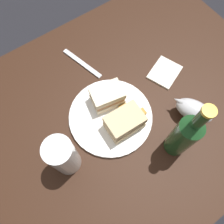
# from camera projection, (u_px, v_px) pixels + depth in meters

# --- Properties ---
(ground_plane) EXTENTS (6.00, 6.00, 0.00)m
(ground_plane) POSITION_uv_depth(u_px,v_px,m) (113.00, 158.00, 1.43)
(ground_plane) COLOR black
(dining_table) EXTENTS (1.21, 0.86, 0.73)m
(dining_table) POSITION_uv_depth(u_px,v_px,m) (113.00, 142.00, 1.09)
(dining_table) COLOR black
(dining_table) RESTS_ON ground
(plate) EXTENTS (0.27, 0.27, 0.01)m
(plate) POSITION_uv_depth(u_px,v_px,m) (111.00, 117.00, 0.74)
(plate) COLOR white
(plate) RESTS_ON dining_table
(sandwich_half_left) EXTENTS (0.12, 0.08, 0.07)m
(sandwich_half_left) POSITION_uv_depth(u_px,v_px,m) (125.00, 122.00, 0.69)
(sandwich_half_left) COLOR #CCB284
(sandwich_half_left) RESTS_ON plate
(sandwich_half_right) EXTENTS (0.11, 0.09, 0.06)m
(sandwich_half_right) POSITION_uv_depth(u_px,v_px,m) (107.00, 96.00, 0.73)
(sandwich_half_right) COLOR beige
(sandwich_half_right) RESTS_ON plate
(potato_wedge_front) EXTENTS (0.04, 0.03, 0.01)m
(potato_wedge_front) POSITION_uv_depth(u_px,v_px,m) (125.00, 107.00, 0.74)
(potato_wedge_front) COLOR gold
(potato_wedge_front) RESTS_ON plate
(potato_wedge_middle) EXTENTS (0.05, 0.02, 0.02)m
(potato_wedge_middle) POSITION_uv_depth(u_px,v_px,m) (138.00, 115.00, 0.73)
(potato_wedge_middle) COLOR #B77F33
(potato_wedge_middle) RESTS_ON plate
(potato_wedge_back) EXTENTS (0.04, 0.05, 0.02)m
(potato_wedge_back) POSITION_uv_depth(u_px,v_px,m) (129.00, 119.00, 0.72)
(potato_wedge_back) COLOR #B77F33
(potato_wedge_back) RESTS_ON plate
(potato_wedge_left_edge) EXTENTS (0.05, 0.04, 0.01)m
(potato_wedge_left_edge) POSITION_uv_depth(u_px,v_px,m) (115.00, 96.00, 0.75)
(potato_wedge_left_edge) COLOR #AD702D
(potato_wedge_left_edge) RESTS_ON plate
(potato_wedge_right_edge) EXTENTS (0.04, 0.04, 0.02)m
(potato_wedge_right_edge) POSITION_uv_depth(u_px,v_px,m) (120.00, 98.00, 0.75)
(potato_wedge_right_edge) COLOR #AD702D
(potato_wedge_right_edge) RESTS_ON plate
(pint_glass) EXTENTS (0.08, 0.08, 0.17)m
(pint_glass) POSITION_uv_depth(u_px,v_px,m) (64.00, 157.00, 0.62)
(pint_glass) COLOR white
(pint_glass) RESTS_ON dining_table
(gravy_boat) EXTENTS (0.11, 0.14, 0.07)m
(gravy_boat) POSITION_uv_depth(u_px,v_px,m) (194.00, 110.00, 0.71)
(gravy_boat) COLOR #B7B7BC
(gravy_boat) RESTS_ON dining_table
(cider_bottle) EXTENTS (0.07, 0.07, 0.28)m
(cider_bottle) POSITION_uv_depth(u_px,v_px,m) (184.00, 135.00, 0.61)
(cider_bottle) COLOR #19421E
(cider_bottle) RESTS_ON dining_table
(napkin) EXTENTS (0.14, 0.12, 0.01)m
(napkin) POSITION_uv_depth(u_px,v_px,m) (165.00, 72.00, 0.81)
(napkin) COLOR silver
(napkin) RESTS_ON dining_table
(fork) EXTENTS (0.06, 0.18, 0.01)m
(fork) POSITION_uv_depth(u_px,v_px,m) (82.00, 63.00, 0.83)
(fork) COLOR silver
(fork) RESTS_ON dining_table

